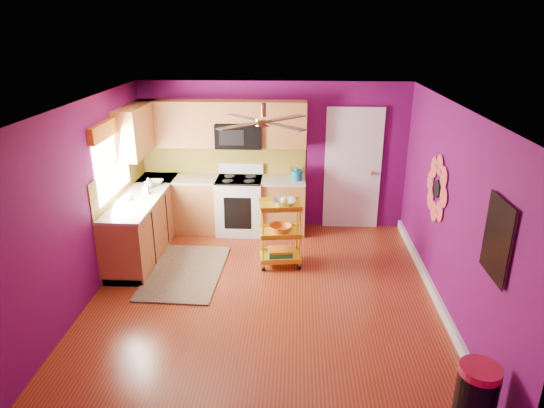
{
  "coord_description": "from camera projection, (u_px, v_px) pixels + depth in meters",
  "views": [
    {
      "loc": [
        0.39,
        -5.48,
        3.39
      ],
      "look_at": [
        0.09,
        0.4,
        1.17
      ],
      "focal_mm": 32.0,
      "sensor_mm": 36.0,
      "label": 1
    }
  ],
  "objects": [
    {
      "name": "ground",
      "position": [
        264.0,
        298.0,
        6.33
      ],
      "size": [
        5.0,
        5.0,
        0.0
      ],
      "primitive_type": "plane",
      "color": "maroon",
      "rests_on": "ground"
    },
    {
      "name": "room_envelope",
      "position": [
        265.0,
        179.0,
        5.76
      ],
      "size": [
        4.54,
        5.04,
        2.52
      ],
      "color": "#5D0A54",
      "rests_on": "ground"
    },
    {
      "name": "lower_cabinets",
      "position": [
        189.0,
        214.0,
        7.94
      ],
      "size": [
        2.81,
        2.31,
        0.94
      ],
      "color": "#995829",
      "rests_on": "ground"
    },
    {
      "name": "electric_range",
      "position": [
        240.0,
        204.0,
        8.22
      ],
      "size": [
        0.76,
        0.66,
        1.13
      ],
      "color": "white",
      "rests_on": "ground"
    },
    {
      "name": "upper_cabinetry",
      "position": [
        195.0,
        127.0,
        7.79
      ],
      "size": [
        2.8,
        2.3,
        1.26
      ],
      "color": "#995829",
      "rests_on": "ground"
    },
    {
      "name": "left_window",
      "position": [
        111.0,
        147.0,
        6.81
      ],
      "size": [
        0.08,
        1.35,
        1.08
      ],
      "color": "white",
      "rests_on": "ground"
    },
    {
      "name": "panel_door",
      "position": [
        353.0,
        170.0,
        8.21
      ],
      "size": [
        0.95,
        0.11,
        2.15
      ],
      "color": "white",
      "rests_on": "ground"
    },
    {
      "name": "right_wall_art",
      "position": [
        460.0,
        208.0,
        5.4
      ],
      "size": [
        0.04,
        2.74,
        1.04
      ],
      "color": "black",
      "rests_on": "ground"
    },
    {
      "name": "ceiling_fan",
      "position": [
        264.0,
        121.0,
        5.71
      ],
      "size": [
        1.01,
        1.01,
        0.26
      ],
      "color": "#BF8C3F",
      "rests_on": "ground"
    },
    {
      "name": "shag_rug",
      "position": [
        185.0,
        272.0,
        6.98
      ],
      "size": [
        1.09,
        1.72,
        0.02
      ],
      "primitive_type": "cube",
      "rotation": [
        0.0,
        0.0,
        -0.03
      ],
      "color": "black",
      "rests_on": "ground"
    },
    {
      "name": "rolling_cart",
      "position": [
        281.0,
        231.0,
        7.02
      ],
      "size": [
        0.64,
        0.5,
        1.07
      ],
      "color": "yellow",
      "rests_on": "ground"
    },
    {
      "name": "trash_can",
      "position": [
        475.0,
        399.0,
        4.18
      ],
      "size": [
        0.36,
        0.39,
        0.68
      ],
      "color": "black",
      "rests_on": "ground"
    },
    {
      "name": "teal_kettle",
      "position": [
        296.0,
        175.0,
        7.97
      ],
      "size": [
        0.18,
        0.18,
        0.21
      ],
      "color": "#127B87",
      "rests_on": "lower_cabinets"
    },
    {
      "name": "toaster",
      "position": [
        296.0,
        173.0,
        8.06
      ],
      "size": [
        0.22,
        0.15,
        0.18
      ],
      "primitive_type": "cube",
      "color": "beige",
      "rests_on": "lower_cabinets"
    },
    {
      "name": "soap_bottle_a",
      "position": [
        146.0,
        188.0,
        7.31
      ],
      "size": [
        0.09,
        0.09,
        0.2
      ],
      "primitive_type": "imported",
      "color": "#EA3F72",
      "rests_on": "lower_cabinets"
    },
    {
      "name": "soap_bottle_b",
      "position": [
        148.0,
        183.0,
        7.56
      ],
      "size": [
        0.14,
        0.14,
        0.17
      ],
      "primitive_type": "imported",
      "color": "white",
      "rests_on": "lower_cabinets"
    },
    {
      "name": "counter_dish",
      "position": [
        156.0,
        182.0,
        7.79
      ],
      "size": [
        0.24,
        0.24,
        0.06
      ],
      "primitive_type": "imported",
      "color": "white",
      "rests_on": "lower_cabinets"
    },
    {
      "name": "counter_cup",
      "position": [
        128.0,
        197.0,
        7.08
      ],
      "size": [
        0.12,
        0.12,
        0.1
      ],
      "primitive_type": "imported",
      "color": "white",
      "rests_on": "lower_cabinets"
    }
  ]
}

